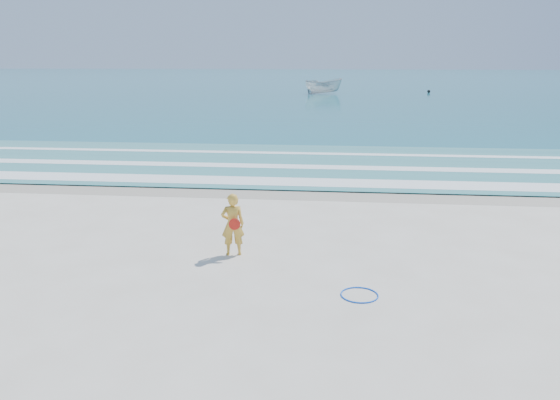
# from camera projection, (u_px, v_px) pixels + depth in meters

# --- Properties ---
(ground) EXTENTS (400.00, 400.00, 0.00)m
(ground) POSITION_uv_depth(u_px,v_px,m) (259.00, 304.00, 10.35)
(ground) COLOR silver
(ground) RESTS_ON ground
(wet_sand) EXTENTS (400.00, 2.40, 0.00)m
(wet_sand) POSITION_uv_depth(u_px,v_px,m) (295.00, 191.00, 19.01)
(wet_sand) COLOR #B2A893
(wet_sand) RESTS_ON ground
(ocean) EXTENTS (400.00, 190.00, 0.04)m
(ocean) POSITION_uv_depth(u_px,v_px,m) (331.00, 80.00, 111.36)
(ocean) COLOR #19727F
(ocean) RESTS_ON ground
(shallow) EXTENTS (400.00, 10.00, 0.01)m
(shallow) POSITION_uv_depth(u_px,v_px,m) (304.00, 163.00, 23.81)
(shallow) COLOR #59B7AD
(shallow) RESTS_ON ocean
(foam_near) EXTENTS (400.00, 1.40, 0.01)m
(foam_near) POSITION_uv_depth(u_px,v_px,m) (298.00, 182.00, 20.25)
(foam_near) COLOR white
(foam_near) RESTS_ON shallow
(foam_mid) EXTENTS (400.00, 0.90, 0.01)m
(foam_mid) POSITION_uv_depth(u_px,v_px,m) (303.00, 167.00, 23.04)
(foam_mid) COLOR white
(foam_mid) RESTS_ON shallow
(foam_far) EXTENTS (400.00, 0.60, 0.01)m
(foam_far) POSITION_uv_depth(u_px,v_px,m) (307.00, 153.00, 26.21)
(foam_far) COLOR white
(foam_far) RESTS_ON shallow
(hoop) EXTENTS (0.93, 0.93, 0.03)m
(hoop) POSITION_uv_depth(u_px,v_px,m) (359.00, 295.00, 10.72)
(hoop) COLOR blue
(hoop) RESTS_ON ground
(boat) EXTENTS (5.28, 3.70, 1.91)m
(boat) POSITION_uv_depth(u_px,v_px,m) (324.00, 86.00, 68.24)
(boat) COLOR silver
(boat) RESTS_ON ocean
(buoy) EXTENTS (0.40, 0.40, 0.40)m
(buoy) POSITION_uv_depth(u_px,v_px,m) (429.00, 91.00, 70.17)
(buoy) COLOR black
(buoy) RESTS_ON ocean
(woman) EXTENTS (0.61, 0.46, 1.49)m
(woman) POSITION_uv_depth(u_px,v_px,m) (233.00, 224.00, 12.76)
(woman) COLOR gold
(woman) RESTS_ON ground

